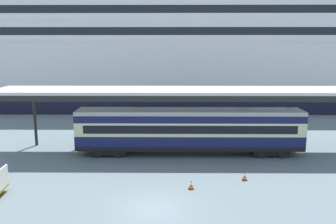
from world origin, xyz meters
name	(u,v)px	position (x,y,z in m)	size (l,w,h in m)	color
ground_plane	(153,208)	(0.00, 0.00, 0.00)	(400.00, 400.00, 0.00)	slate
cruise_ship	(65,29)	(-17.84, 43.45, 12.79)	(126.64, 27.84, 38.65)	black
platform_canopy	(189,93)	(2.69, 11.28, 5.57)	(34.96, 5.33, 5.89)	silver
train_carriage	(189,129)	(2.69, 10.81, 2.30)	(20.03, 2.81, 4.11)	black
traffic_cone_near	(245,176)	(6.44, 4.55, 0.33)	(0.36, 0.36, 0.67)	black
traffic_cone_mid	(191,185)	(2.44, 2.92, 0.31)	(0.36, 0.36, 0.64)	black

